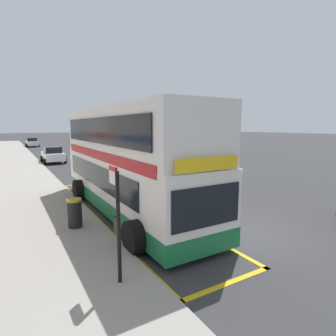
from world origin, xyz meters
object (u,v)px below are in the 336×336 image
parked_car_grey_far (85,147)px  parked_car_white_across (32,142)px  bus_stop_sign (117,215)px  parked_car_white_ahead (53,155)px  litter_bin (75,213)px  double_decker_bus (127,164)px

parked_car_grey_far → parked_car_white_across: 16.41m
bus_stop_sign → parked_car_white_ahead: bearing=85.3°
parked_car_grey_far → parked_car_white_ahead: bearing=-120.5°
parked_car_grey_far → litter_bin: bearing=-104.9°
litter_bin → bus_stop_sign: bearing=-88.3°
double_decker_bus → parked_car_white_ahead: double_decker_bus is taller
bus_stop_sign → parked_car_white_across: 49.12m
bus_stop_sign → parked_car_white_ahead: 24.16m
litter_bin → parked_car_white_ahead: bearing=84.0°
bus_stop_sign → parked_car_white_ahead: (1.99, 24.06, -0.90)m
double_decker_bus → parked_car_grey_far: double_decker_bus is taller
parked_car_grey_far → parked_car_white_across: bearing=109.0°
parked_car_white_ahead → parked_car_white_across: bearing=-89.4°
bus_stop_sign → parked_car_grey_far: 34.45m
bus_stop_sign → parked_car_grey_far: (7.51, 33.61, -0.90)m
parked_car_white_across → bus_stop_sign: bearing=-92.4°
parked_car_white_ahead → litter_bin: parked_car_white_ahead is taller
parked_car_white_ahead → bus_stop_sign: bearing=86.0°
parked_car_white_ahead → parked_car_white_across: 25.02m
litter_bin → parked_car_white_across: bearing=87.3°
parked_car_grey_far → litter_bin: size_ratio=4.13×
parked_car_white_across → litter_bin: size_ratio=4.13×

